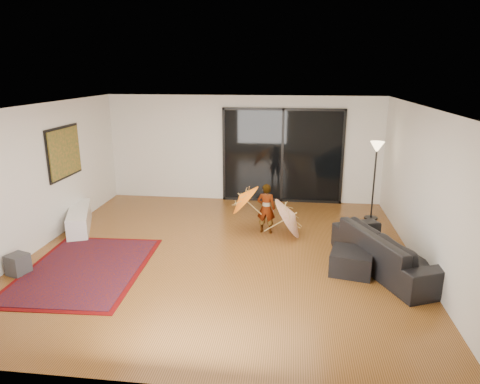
% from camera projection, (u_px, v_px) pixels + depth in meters
% --- Properties ---
extents(floor, '(7.00, 7.00, 0.00)m').
position_uv_depth(floor, '(222.00, 253.00, 7.98)').
color(floor, brown).
rests_on(floor, ground).
extents(ceiling, '(7.00, 7.00, 0.00)m').
position_uv_depth(ceiling, '(220.00, 107.00, 7.24)').
color(ceiling, white).
rests_on(ceiling, wall_back).
extents(wall_back, '(7.00, 0.00, 7.00)m').
position_uv_depth(wall_back, '(243.00, 149.00, 10.95)').
color(wall_back, silver).
rests_on(wall_back, floor).
extents(wall_front, '(7.00, 0.00, 7.00)m').
position_uv_depth(wall_front, '(163.00, 273.00, 4.27)').
color(wall_front, silver).
rests_on(wall_front, floor).
extents(wall_left, '(0.00, 7.00, 7.00)m').
position_uv_depth(wall_left, '(37.00, 178.00, 8.02)').
color(wall_left, silver).
rests_on(wall_left, floor).
extents(wall_right, '(0.00, 7.00, 7.00)m').
position_uv_depth(wall_right, '(426.00, 190.00, 7.20)').
color(wall_right, silver).
rests_on(wall_right, floor).
extents(sliding_door, '(3.06, 0.07, 2.40)m').
position_uv_depth(sliding_door, '(282.00, 156.00, 10.84)').
color(sliding_door, black).
rests_on(sliding_door, wall_back).
extents(painting, '(0.04, 1.28, 1.08)m').
position_uv_depth(painting, '(64.00, 152.00, 8.89)').
color(painting, black).
rests_on(painting, wall_left).
extents(media_console, '(0.99, 1.63, 0.44)m').
position_uv_depth(media_console, '(79.00, 219.00, 9.19)').
color(media_console, white).
rests_on(media_console, floor).
extents(speaker, '(0.38, 0.38, 0.35)m').
position_uv_depth(speaker, '(18.00, 264.00, 7.15)').
color(speaker, '#424244').
rests_on(speaker, floor).
extents(persian_rug, '(2.10, 2.85, 0.02)m').
position_uv_depth(persian_rug, '(85.00, 269.00, 7.35)').
color(persian_rug, '#590708').
rests_on(persian_rug, floor).
extents(sofa, '(1.80, 2.54, 0.69)m').
position_uv_depth(sofa, '(390.00, 250.00, 7.28)').
color(sofa, black).
rests_on(sofa, floor).
extents(ottoman, '(0.80, 0.80, 0.38)m').
position_uv_depth(ottoman, '(351.00, 262.00, 7.21)').
color(ottoman, black).
rests_on(ottoman, floor).
extents(floor_lamp, '(0.31, 0.31, 1.79)m').
position_uv_depth(floor_lamp, '(376.00, 159.00, 9.48)').
color(floor_lamp, black).
rests_on(floor_lamp, floor).
extents(child, '(0.41, 0.29, 1.06)m').
position_uv_depth(child, '(266.00, 208.00, 8.89)').
color(child, '#999999').
rests_on(child, floor).
extents(parasol_orange, '(0.64, 0.77, 0.85)m').
position_uv_depth(parasol_orange, '(240.00, 199.00, 8.85)').
color(parasol_orange, orange).
rests_on(parasol_orange, child).
extents(parasol_white, '(0.66, 0.92, 0.97)m').
position_uv_depth(parasol_white, '(295.00, 213.00, 8.68)').
color(parasol_white, white).
rests_on(parasol_white, floor).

